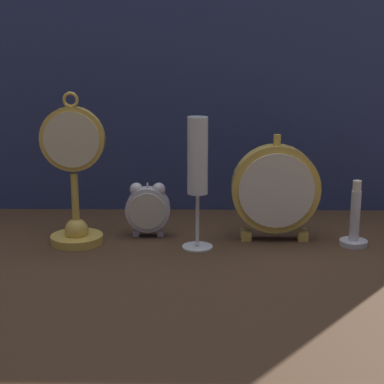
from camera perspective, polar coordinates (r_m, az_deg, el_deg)
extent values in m
plane|color=#422D1E|center=(1.18, -0.06, -5.79)|extent=(4.00, 4.00, 0.00)
cube|color=navy|center=(1.43, 0.15, 11.99)|extent=(1.34, 0.01, 0.70)
cylinder|color=gold|center=(1.27, -10.19, -4.13)|extent=(0.10, 0.10, 0.02)
sphere|color=gold|center=(1.26, -10.23, -3.35)|extent=(0.05, 0.05, 0.05)
cylinder|color=gold|center=(1.25, -10.33, -1.11)|extent=(0.01, 0.01, 0.12)
cylinder|color=gold|center=(1.22, -10.59, 4.66)|extent=(0.12, 0.02, 0.12)
cylinder|color=beige|center=(1.21, -10.68, 4.58)|extent=(0.10, 0.00, 0.10)
torus|color=gold|center=(1.21, -10.75, 8.06)|extent=(0.03, 0.01, 0.03)
cube|color=silver|center=(1.30, -4.98, -3.67)|extent=(0.01, 0.01, 0.01)
cube|color=silver|center=(1.29, -2.83, -3.69)|extent=(0.01, 0.01, 0.01)
cylinder|color=silver|center=(1.28, -3.94, -1.53)|extent=(0.09, 0.03, 0.09)
cylinder|color=beige|center=(1.26, -4.00, -1.73)|extent=(0.07, 0.00, 0.07)
sphere|color=silver|center=(1.27, -4.97, 0.24)|extent=(0.03, 0.03, 0.03)
sphere|color=silver|center=(1.27, -2.98, 0.24)|extent=(0.03, 0.03, 0.03)
cylinder|color=silver|center=(1.27, -3.98, 0.47)|extent=(0.00, 0.00, 0.02)
cube|color=gold|center=(1.28, 4.81, -3.82)|extent=(0.02, 0.03, 0.02)
cube|color=gold|center=(1.29, 9.77, -3.80)|extent=(0.02, 0.03, 0.02)
cylinder|color=gold|center=(1.25, 7.44, 0.31)|extent=(0.17, 0.04, 0.17)
cylinder|color=silver|center=(1.23, 7.54, 0.07)|extent=(0.15, 0.00, 0.15)
cylinder|color=gold|center=(1.24, 7.58, 4.62)|extent=(0.01, 0.01, 0.02)
cylinder|color=silver|center=(1.23, 0.48, -4.82)|extent=(0.06, 0.06, 0.01)
cylinder|color=silver|center=(1.21, 0.49, -2.44)|extent=(0.01, 0.01, 0.10)
cylinder|color=white|center=(1.18, 0.50, 3.25)|extent=(0.04, 0.04, 0.14)
cylinder|color=#DBC675|center=(1.19, 0.50, 2.05)|extent=(0.03, 0.03, 0.09)
cylinder|color=silver|center=(1.28, 14.15, -4.39)|extent=(0.05, 0.05, 0.01)
cylinder|color=silver|center=(1.26, 14.30, -2.06)|extent=(0.02, 0.02, 0.10)
cylinder|color=silver|center=(1.25, 14.46, 0.54)|extent=(0.02, 0.02, 0.02)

